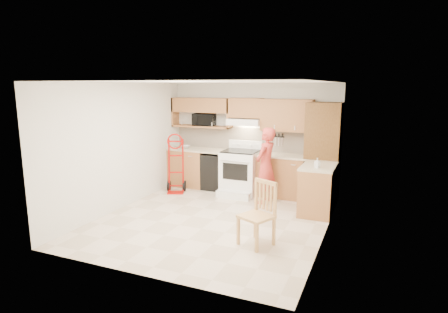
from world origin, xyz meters
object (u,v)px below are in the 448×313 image
Objects in this scene: microwave at (204,120)px; person at (266,166)px; dining_chair at (256,214)px; hand_truck at (176,166)px; range at (240,169)px.

microwave is 0.33× the size of person.
person is 1.60× the size of dining_chair.
hand_truck is 1.23× the size of dining_chair.
range is 1.48m from hand_truck.
dining_chair is (2.62, -2.06, -0.12)m from hand_truck.
hand_truck is (-2.14, -0.04, -0.18)m from person.
microwave is 3.80m from dining_chair.
person is at bearing -27.52° from range.
hand_truck is at bearing -78.03° from person.
range is at bearing -5.85° from hand_truck.
microwave is at bearing 161.00° from range.
range is at bearing -106.75° from person.
microwave is 1.52m from range.
range is (1.05, -0.36, -1.04)m from microwave.
microwave is at bearing -101.83° from person.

